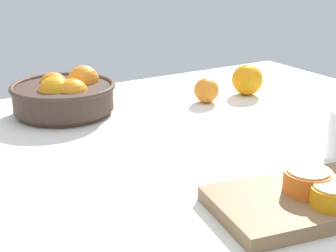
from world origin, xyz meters
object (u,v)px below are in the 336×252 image
Objects in this scene: cutting_board at (307,200)px; loose_orange_0 at (247,80)px; loose_orange_1 at (206,90)px; orange_half_0 at (308,181)px; orange_half_1 at (332,195)px; fruit_bowl at (64,95)px.

loose_orange_0 reaches higher than cutting_board.
orange_half_0 is at bearing -109.22° from loose_orange_1.
orange_half_1 is 61.87cm from loose_orange_1.
fruit_bowl is 66.46cm from cutting_board.
orange_half_0 is at bearing 88.90° from orange_half_1.
loose_orange_1 reaches higher than orange_half_1.
orange_half_0 reaches higher than cutting_board.
orange_half_1 is 0.79× the size of loose_orange_0.
loose_orange_0 is at bearing -11.47° from fruit_bowl.
orange_half_0 is 0.90× the size of loose_orange_0.
fruit_bowl is 3.80× the size of orange_half_1.
cutting_board is 3.94× the size of orange_half_0.
fruit_bowl is 3.86× the size of loose_orange_1.
cutting_board is 3.54× the size of loose_orange_0.
loose_orange_0 reaches higher than orange_half_1.
loose_orange_1 is (34.59, -10.08, -1.36)cm from fruit_bowl.
cutting_board is at bearing 94.53° from orange_half_1.
cutting_board is at bearing -76.62° from fruit_bowl.
loose_orange_1 reaches higher than orange_half_0.
orange_half_0 is (15.81, -63.95, -0.40)cm from fruit_bowl.
loose_orange_0 reaches higher than loose_orange_1.
orange_half_1 is at bearing -77.17° from fruit_bowl.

